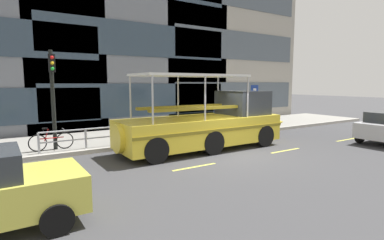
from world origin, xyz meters
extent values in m
plane|color=#3D3D3F|center=(0.00, 0.00, 0.00)|extent=(120.00, 120.00, 0.00)
cube|color=gray|center=(0.00, 5.60, 0.09)|extent=(32.00, 4.80, 0.18)
cube|color=#B2ADA3|center=(0.00, 3.11, 0.09)|extent=(32.00, 0.18, 0.18)
cube|color=#DBD64C|center=(-7.20, -1.00, 0.00)|extent=(1.80, 0.12, 0.01)
cube|color=#DBD64C|center=(-2.40, -1.00, 0.00)|extent=(1.80, 0.12, 0.01)
cube|color=#DBD64C|center=(2.40, -1.00, 0.00)|extent=(1.80, 0.12, 0.01)
cube|color=#DBD64C|center=(7.20, -1.00, 0.00)|extent=(1.80, 0.12, 0.01)
cube|color=#2D3D4C|center=(-0.09, 8.37, 1.90)|extent=(12.49, 0.06, 2.09)
cube|color=#2D3D4C|center=(-0.09, 8.37, 5.69)|extent=(12.49, 0.06, 2.09)
cube|color=#4C5660|center=(8.04, 8.37, 1.96)|extent=(11.71, 0.06, 2.15)
cube|color=#4C5660|center=(8.04, 8.37, 5.87)|extent=(11.71, 0.06, 2.15)
cylinder|color=#9EA0A8|center=(-0.52, 3.45, 1.00)|extent=(12.68, 0.07, 0.07)
cylinder|color=#9EA0A8|center=(-0.52, 3.45, 0.59)|extent=(12.68, 0.06, 0.06)
cylinder|color=#9EA0A8|center=(-6.86, 3.45, 0.59)|extent=(0.09, 0.09, 0.82)
cylinder|color=#9EA0A8|center=(-5.05, 3.45, 0.59)|extent=(0.09, 0.09, 0.82)
cylinder|color=#9EA0A8|center=(-3.23, 3.45, 0.59)|extent=(0.09, 0.09, 0.82)
cylinder|color=#9EA0A8|center=(-1.42, 3.45, 0.59)|extent=(0.09, 0.09, 0.82)
cylinder|color=#9EA0A8|center=(0.39, 3.45, 0.59)|extent=(0.09, 0.09, 0.82)
cylinder|color=#9EA0A8|center=(2.20, 3.45, 0.59)|extent=(0.09, 0.09, 0.82)
cylinder|color=#9EA0A8|center=(4.01, 3.45, 0.59)|extent=(0.09, 0.09, 0.82)
cylinder|color=#9EA0A8|center=(5.83, 3.45, 0.59)|extent=(0.09, 0.09, 0.82)
cylinder|color=black|center=(-6.17, 3.97, 2.24)|extent=(0.16, 0.16, 4.12)
cube|color=black|center=(-6.17, 3.77, 3.75)|extent=(0.24, 0.20, 0.72)
sphere|color=red|center=(-6.17, 3.66, 3.97)|extent=(0.14, 0.14, 0.14)
sphere|color=gold|center=(-6.17, 3.66, 3.75)|extent=(0.14, 0.14, 0.14)
sphere|color=green|center=(-6.17, 3.66, 3.53)|extent=(0.14, 0.14, 0.14)
cylinder|color=#4C4F54|center=(5.19, 3.86, 1.50)|extent=(0.08, 0.08, 2.64)
cube|color=navy|center=(5.19, 3.81, 2.47)|extent=(0.60, 0.04, 0.76)
cube|color=white|center=(5.19, 3.79, 2.47)|extent=(0.24, 0.01, 0.36)
torus|color=black|center=(-5.81, 3.85, 0.53)|extent=(0.70, 0.04, 0.70)
torus|color=black|center=(-6.85, 3.85, 0.53)|extent=(0.70, 0.04, 0.70)
cylinder|color=#B21919|center=(-6.33, 3.85, 0.69)|extent=(0.95, 0.04, 0.04)
cylinder|color=#B21919|center=(-6.51, 3.85, 0.83)|extent=(0.19, 0.04, 0.51)
cube|color=black|center=(-6.55, 3.85, 1.11)|extent=(0.20, 0.08, 0.06)
cylinder|color=#A5A5AA|center=(-5.85, 3.85, 1.03)|extent=(0.03, 0.46, 0.03)
cube|color=yellow|center=(-0.55, 1.26, 0.87)|extent=(7.50, 2.44, 1.18)
cone|color=yellow|center=(4.05, 1.26, 0.87)|extent=(1.69, 1.12, 1.12)
cylinder|color=yellow|center=(-4.30, 1.26, 0.87)|extent=(0.38, 1.12, 1.12)
cube|color=olive|center=(-0.55, 0.02, 1.01)|extent=(7.50, 0.04, 0.12)
sphere|color=white|center=(4.47, 1.26, 0.92)|extent=(0.22, 0.22, 0.22)
cube|color=#33383D|center=(1.89, 1.26, 2.02)|extent=(1.88, 2.05, 1.13)
cube|color=silver|center=(-1.11, 1.26, 3.28)|extent=(4.88, 2.24, 0.10)
cylinder|color=#B2B2B7|center=(1.21, 2.33, 2.35)|extent=(0.07, 0.07, 1.78)
cylinder|color=#B2B2B7|center=(1.21, 0.19, 2.35)|extent=(0.07, 0.07, 1.78)
cylinder|color=#B2B2B7|center=(-1.11, 2.33, 2.35)|extent=(0.07, 0.07, 1.78)
cylinder|color=#B2B2B7|center=(-1.11, 0.19, 2.35)|extent=(0.07, 0.07, 1.78)
cylinder|color=#B2B2B7|center=(-3.43, 2.33, 2.35)|extent=(0.07, 0.07, 1.78)
cylinder|color=#B2B2B7|center=(-3.43, 0.19, 2.35)|extent=(0.07, 0.07, 1.78)
cube|color=olive|center=(-1.11, 1.85, 1.91)|extent=(4.49, 0.28, 0.12)
cube|color=olive|center=(-1.11, 0.68, 1.91)|extent=(4.49, 0.28, 0.12)
cylinder|color=black|center=(2.26, 2.38, 0.50)|extent=(1.00, 0.28, 1.00)
cylinder|color=black|center=(2.26, 0.14, 0.50)|extent=(1.00, 0.28, 1.00)
cylinder|color=black|center=(-0.74, 2.38, 0.50)|extent=(1.00, 0.28, 1.00)
cylinder|color=black|center=(-0.74, 0.14, 0.50)|extent=(1.00, 0.28, 1.00)
cylinder|color=black|center=(-3.36, 2.38, 0.50)|extent=(1.00, 0.28, 1.00)
cylinder|color=black|center=(-3.36, 0.14, 0.50)|extent=(1.00, 0.28, 1.00)
cylinder|color=black|center=(2.97, 4.78, 0.58)|extent=(0.10, 0.10, 0.80)
cylinder|color=black|center=(3.12, 4.72, 0.58)|extent=(0.10, 0.10, 0.80)
cube|color=navy|center=(3.05, 4.75, 1.26)|extent=(0.34, 0.27, 0.56)
cylinder|color=navy|center=(2.86, 4.82, 1.23)|extent=(0.07, 0.07, 0.51)
cylinder|color=navy|center=(3.23, 4.68, 1.23)|extent=(0.07, 0.07, 0.51)
sphere|color=beige|center=(3.05, 4.75, 1.67)|extent=(0.22, 0.22, 0.22)
cylinder|color=black|center=(-7.30, -1.82, 0.32)|extent=(0.64, 0.22, 0.64)
cylinder|color=black|center=(-7.30, -3.57, 0.32)|extent=(0.64, 0.22, 0.64)
cylinder|color=black|center=(6.98, -1.80, 0.32)|extent=(0.64, 0.22, 0.64)
camera|label=1|loc=(-8.13, -9.65, 2.94)|focal=28.16mm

